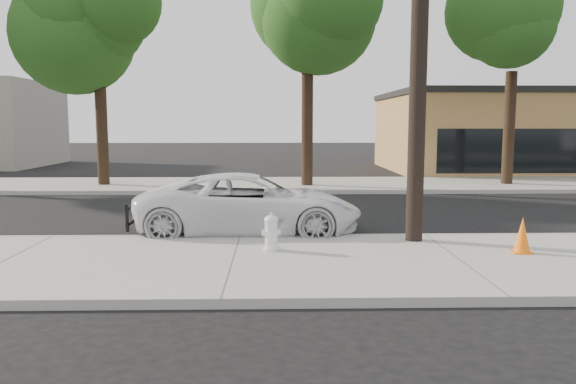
% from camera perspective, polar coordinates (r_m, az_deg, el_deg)
% --- Properties ---
extents(ground, '(120.00, 120.00, 0.00)m').
position_cam_1_polar(ground, '(14.21, -4.34, -3.31)').
color(ground, black).
rests_on(ground, ground).
extents(near_sidewalk, '(90.00, 4.40, 0.15)m').
position_cam_1_polar(near_sidewalk, '(10.00, -5.64, -7.30)').
color(near_sidewalk, gray).
rests_on(near_sidewalk, ground).
extents(far_sidewalk, '(90.00, 5.00, 0.15)m').
position_cam_1_polar(far_sidewalk, '(22.61, -3.23, 0.73)').
color(far_sidewalk, gray).
rests_on(far_sidewalk, ground).
extents(curb_near, '(90.00, 0.12, 0.16)m').
position_cam_1_polar(curb_near, '(12.14, -4.87, -4.74)').
color(curb_near, '#9E9B93').
rests_on(curb_near, ground).
extents(building_main, '(18.00, 10.00, 4.00)m').
position_cam_1_polar(building_main, '(33.62, 25.76, 5.39)').
color(building_main, '#A37144').
rests_on(building_main, ground).
extents(utility_pole, '(1.40, 0.34, 9.00)m').
position_cam_1_polar(utility_pole, '(11.81, 13.26, 17.35)').
color(utility_pole, black).
rests_on(utility_pole, near_sidewalk).
extents(tree_b, '(4.34, 4.20, 8.45)m').
position_cam_1_polar(tree_b, '(23.26, -18.40, 15.59)').
color(tree_b, black).
rests_on(tree_b, far_sidewalk).
extents(tree_c, '(4.96, 4.80, 9.55)m').
position_cam_1_polar(tree_c, '(22.09, 2.63, 18.41)').
color(tree_c, black).
rests_on(tree_c, far_sidewalk).
extents(tree_d, '(4.50, 4.35, 8.75)m').
position_cam_1_polar(tree_d, '(24.17, 22.56, 15.59)').
color(tree_d, black).
rests_on(tree_d, far_sidewalk).
extents(police_cruiser, '(5.07, 2.35, 1.41)m').
position_cam_1_polar(police_cruiser, '(12.85, -3.89, -1.23)').
color(police_cruiser, white).
rests_on(police_cruiser, ground).
extents(fire_hydrant, '(0.36, 0.32, 0.67)m').
position_cam_1_polar(fire_hydrant, '(10.62, -1.72, -4.22)').
color(fire_hydrant, silver).
rests_on(fire_hydrant, near_sidewalk).
extents(traffic_cone, '(0.38, 0.38, 0.67)m').
position_cam_1_polar(traffic_cone, '(11.28, 22.70, -4.10)').
color(traffic_cone, orange).
rests_on(traffic_cone, near_sidewalk).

